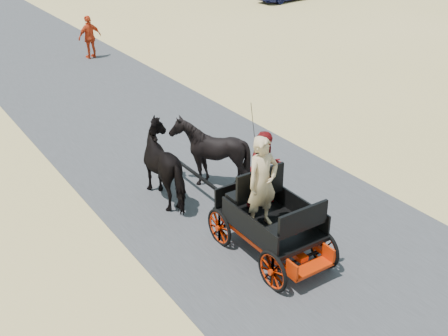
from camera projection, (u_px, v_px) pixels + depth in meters
ground at (341, 272)px, 10.51m from camera, size 140.00×140.00×0.00m
road at (341, 272)px, 10.51m from camera, size 6.00×140.00×0.01m
carriage at (270, 238)px, 10.88m from camera, size 1.30×2.40×0.72m
horse_left at (169, 165)px, 12.59m from camera, size 0.91×2.01×1.70m
horse_right at (210, 153)px, 13.14m from camera, size 1.37×1.54×1.70m
driver_man at (262, 183)px, 10.24m from camera, size 0.66×0.43×1.80m
passenger_woman at (265, 169)px, 10.94m from camera, size 0.77×0.60×1.58m
pedestrian at (90, 37)px, 22.73m from camera, size 1.06×0.55×1.73m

